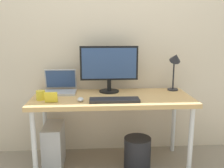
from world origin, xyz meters
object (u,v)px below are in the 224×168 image
at_px(monitor, 109,66).
at_px(laptop, 60,87).
at_px(wastebasket, 137,152).
at_px(photo_frame, 51,97).
at_px(desk, 112,103).
at_px(coffee_mug, 41,95).
at_px(computer_tower, 54,145).
at_px(desk_lamp, 175,63).
at_px(mouse, 80,99).
at_px(keyboard, 115,100).

relative_size(monitor, laptop, 1.80).
bearing_deg(wastebasket, photo_frame, -171.96).
bearing_deg(wastebasket, monitor, 136.85).
height_order(monitor, laptop, monitor).
bearing_deg(photo_frame, laptop, 85.84).
relative_size(desk, photo_frame, 13.67).
distance_m(coffee_mug, computer_tower, 0.55).
bearing_deg(monitor, coffee_mug, -157.82).
distance_m(monitor, computer_tower, 0.95).
xyz_separation_m(laptop, desk_lamp, (1.16, -0.02, 0.23)).
distance_m(mouse, wastebasket, 0.78).
height_order(monitor, wastebasket, monitor).
distance_m(desk_lamp, mouse, 1.03).
bearing_deg(laptop, desk, -21.14).
bearing_deg(laptop, computer_tower, -108.85).
bearing_deg(photo_frame, mouse, 5.96).
distance_m(laptop, computer_tower, 0.58).
height_order(mouse, coffee_mug, coffee_mug).
bearing_deg(photo_frame, coffee_mug, 137.63).
height_order(monitor, keyboard, monitor).
height_order(keyboard, wastebasket, keyboard).
relative_size(photo_frame, computer_tower, 0.26).
bearing_deg(wastebasket, computer_tower, 173.93).
xyz_separation_m(laptop, coffee_mug, (-0.13, -0.28, -0.01)).
bearing_deg(wastebasket, laptop, 160.83).
bearing_deg(coffee_mug, wastebasket, 0.82).
relative_size(monitor, desk_lamp, 1.41).
xyz_separation_m(keyboard, coffee_mug, (-0.66, 0.09, 0.03)).
height_order(laptop, keyboard, laptop).
bearing_deg(desk, mouse, -152.74).
height_order(desk, coffee_mug, coffee_mug).
bearing_deg(computer_tower, monitor, 15.81).
bearing_deg(computer_tower, photo_frame, -80.53).
bearing_deg(mouse, laptop, 122.67).
height_order(monitor, coffee_mug, monitor).
bearing_deg(desk_lamp, desk, -164.58).
bearing_deg(laptop, coffee_mug, -116.01).
relative_size(desk, laptop, 4.70).
bearing_deg(desk_lamp, computer_tower, -172.66).
distance_m(monitor, keyboard, 0.43).
bearing_deg(keyboard, coffee_mug, 171.83).
xyz_separation_m(desk_lamp, mouse, (-0.94, -0.33, -0.27)).
bearing_deg(photo_frame, monitor, 34.17).
xyz_separation_m(mouse, computer_tower, (-0.28, 0.17, -0.51)).
bearing_deg(desk_lamp, coffee_mug, -168.80).
height_order(desk, keyboard, keyboard).
bearing_deg(keyboard, photo_frame, -179.64).
relative_size(desk, monitor, 2.61).
bearing_deg(mouse, photo_frame, -174.04).
bearing_deg(mouse, wastebasket, 9.01).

